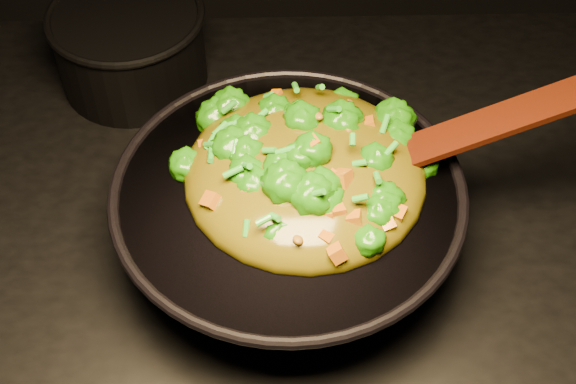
{
  "coord_description": "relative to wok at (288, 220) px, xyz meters",
  "views": [
    {
      "loc": [
        0.1,
        -0.51,
        1.63
      ],
      "look_at": [
        0.11,
        0.04,
        0.99
      ],
      "focal_mm": 50.0,
      "sensor_mm": 36.0,
      "label": 1
    }
  ],
  "objects": [
    {
      "name": "spatula",
      "position": [
        0.18,
        0.03,
        0.1
      ],
      "size": [
        0.26,
        0.06,
        0.11
      ],
      "primitive_type": "cube",
      "rotation": [
        0.0,
        -0.38,
        0.09
      ],
      "color": "#371908",
      "rests_on": "wok"
    },
    {
      "name": "stir_fry",
      "position": [
        0.02,
        0.02,
        0.09
      ],
      "size": [
        0.3,
        0.3,
        0.09
      ],
      "primitive_type": null,
      "rotation": [
        0.0,
        0.0,
        -0.19
      ],
      "color": "#207008",
      "rests_on": "wok"
    },
    {
      "name": "wok",
      "position": [
        0.0,
        0.0,
        0.0
      ],
      "size": [
        0.47,
        0.47,
        0.1
      ],
      "primitive_type": null,
      "rotation": [
        0.0,
        0.0,
        -0.4
      ],
      "color": "black",
      "rests_on": "stovetop"
    },
    {
      "name": "back_pot",
      "position": [
        -0.2,
        0.29,
        0.0
      ],
      "size": [
        0.23,
        0.23,
        0.11
      ],
      "primitive_type": "cylinder",
      "rotation": [
        0.0,
        0.0,
        -0.21
      ],
      "color": "black",
      "rests_on": "stovetop"
    }
  ]
}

